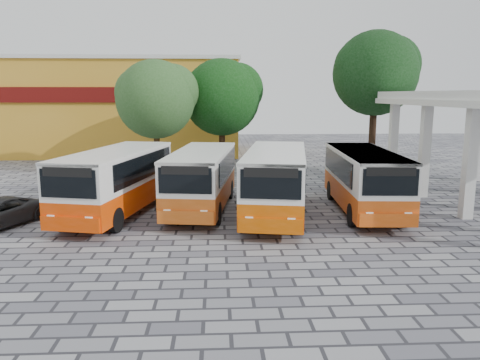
{
  "coord_description": "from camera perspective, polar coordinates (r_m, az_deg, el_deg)",
  "views": [
    {
      "loc": [
        -2.78,
        -17.1,
        5.24
      ],
      "look_at": [
        -1.76,
        3.24,
        1.5
      ],
      "focal_mm": 35.0,
      "sensor_mm": 36.0,
      "label": 1
    }
  ],
  "objects": [
    {
      "name": "ground",
      "position": [
        18.1,
        6.13,
        -6.49
      ],
      "size": [
        90.0,
        90.0,
        0.0
      ],
      "primitive_type": "plane",
      "color": "#595863",
      "rests_on": "ground"
    },
    {
      "name": "shophouse_block",
      "position": [
        43.87,
        -13.83,
        8.7
      ],
      "size": [
        20.4,
        10.4,
        8.3
      ],
      "color": "gold",
      "rests_on": "ground"
    },
    {
      "name": "bus_far_left",
      "position": [
        21.04,
        -14.82,
        0.23
      ],
      "size": [
        4.08,
        8.31,
        2.85
      ],
      "rotation": [
        0.0,
        0.0,
        -0.22
      ],
      "color": "#E03900",
      "rests_on": "ground"
    },
    {
      "name": "bus_centre_left",
      "position": [
        21.33,
        -4.68,
        0.5
      ],
      "size": [
        3.29,
        7.84,
        2.73
      ],
      "rotation": [
        0.0,
        0.0,
        -0.13
      ],
      "color": "#CA5613",
      "rests_on": "ground"
    },
    {
      "name": "bus_centre_right",
      "position": [
        20.23,
        4.39,
        0.19
      ],
      "size": [
        3.74,
        8.3,
        2.87
      ],
      "rotation": [
        0.0,
        0.0,
        -0.17
      ],
      "color": "#C94C00",
      "rests_on": "ground"
    },
    {
      "name": "bus_far_right",
      "position": [
        21.64,
        14.94,
        0.35
      ],
      "size": [
        2.83,
        7.77,
        2.75
      ],
      "rotation": [
        0.0,
        0.0,
        -0.07
      ],
      "color": "#D54D0D",
      "rests_on": "ground"
    },
    {
      "name": "tree_left",
      "position": [
        31.19,
        -10.15,
        9.97
      ],
      "size": [
        5.35,
        5.1,
        7.47
      ],
      "color": "#462D13",
      "rests_on": "ground"
    },
    {
      "name": "tree_middle",
      "position": [
        33.48,
        -2.12,
        10.34
      ],
      "size": [
        5.66,
        5.39,
        7.73
      ],
      "color": "#372111",
      "rests_on": "ground"
    },
    {
      "name": "tree_right",
      "position": [
        33.56,
        16.3,
        12.68
      ],
      "size": [
        5.97,
        5.69,
        9.48
      ],
      "color": "black",
      "rests_on": "ground"
    }
  ]
}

